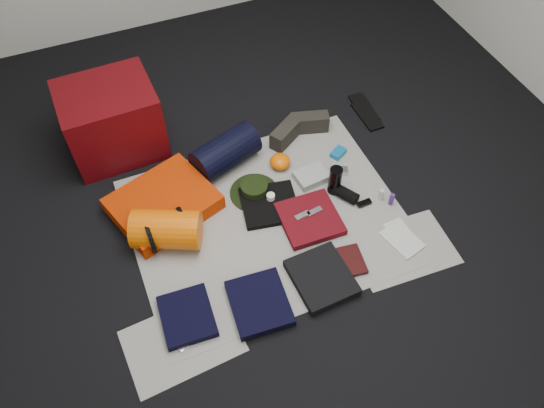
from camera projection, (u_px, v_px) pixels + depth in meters
name	position (u px, v px, depth m)	size (l,w,h in m)	color
floor	(267.00, 221.00, 3.23)	(4.50, 4.50, 0.02)	black
newspaper_mat	(267.00, 219.00, 3.22)	(1.60, 1.30, 0.01)	#B2B0A4
newspaper_sheet_front_left	(182.00, 341.00, 2.75)	(0.58, 0.40, 0.00)	#B2B0A4
newspaper_sheet_front_right	(403.00, 249.00, 3.09)	(0.58, 0.40, 0.00)	#B2B0A4
red_cabinet	(112.00, 120.00, 3.39)	(0.58, 0.48, 0.48)	#55060A
sleeping_pad	(163.00, 203.00, 3.22)	(0.58, 0.48, 0.11)	#CA3002
stuff_sack	(167.00, 229.00, 3.03)	(0.23, 0.23, 0.39)	#E65C03
sack_strap_left	(150.00, 236.00, 3.01)	(0.22, 0.22, 0.03)	black
sack_strap_right	(183.00, 225.00, 3.06)	(0.22, 0.22, 0.03)	black
navy_duffel	(225.00, 152.00, 3.39)	(0.23, 0.23, 0.43)	black
boonie_brim	(254.00, 193.00, 3.33)	(0.31, 0.31, 0.01)	black
boonie_crown	(254.00, 188.00, 3.30)	(0.17, 0.17, 0.07)	black
hiking_boot_left	(286.00, 133.00, 3.56)	(0.26, 0.10, 0.13)	#292620
hiking_boot_right	(310.00, 123.00, 3.63)	(0.26, 0.10, 0.13)	#292620
flip_flop_left	(364.00, 108.00, 3.81)	(0.11, 0.30, 0.02)	black
flip_flop_right	(367.00, 116.00, 3.76)	(0.11, 0.30, 0.02)	black
trousers_navy_a	(187.00, 316.00, 2.80)	(0.27, 0.31, 0.05)	black
trousers_navy_b	(259.00, 303.00, 2.84)	(0.30, 0.34, 0.05)	black
trousers_charcoal	(322.00, 278.00, 2.94)	(0.31, 0.35, 0.06)	black
black_tshirt	(270.00, 205.00, 3.26)	(0.34, 0.31, 0.03)	black
red_shirt	(310.00, 219.00, 3.19)	(0.34, 0.34, 0.05)	#590911
orange_stuff_sack	(280.00, 162.00, 3.44)	(0.14, 0.14, 0.09)	#E65C03
first_aid_pouch	(311.00, 176.00, 3.39)	(0.20, 0.15, 0.05)	#929A93
water_bottle	(335.00, 180.00, 3.27)	(0.08, 0.08, 0.20)	black
speaker	(343.00, 193.00, 3.29)	(0.07, 0.07, 0.19)	black
compact_camera	(340.00, 171.00, 3.42)	(0.09, 0.06, 0.04)	silver
cyan_case	(338.00, 153.00, 3.52)	(0.11, 0.07, 0.03)	#0F6099
toiletry_purple	(391.00, 199.00, 3.25)	(0.03, 0.03, 0.09)	#482371
toiletry_clear	(381.00, 195.00, 3.27)	(0.03, 0.03, 0.09)	silver
paperback_book	(352.00, 261.00, 3.02)	(0.13, 0.20, 0.03)	black
map_booklet	(402.00, 240.00, 3.11)	(0.16, 0.23, 0.01)	beige
map_printout	(399.00, 231.00, 3.16)	(0.12, 0.16, 0.01)	beige
sunglasses	(364.00, 203.00, 3.27)	(0.09, 0.04, 0.02)	black
key_cluster	(182.00, 342.00, 2.73)	(0.08, 0.08, 0.01)	silver
tape_roll	(271.00, 197.00, 3.25)	(0.05, 0.05, 0.04)	white
energy_bar_a	(302.00, 215.00, 3.16)	(0.10, 0.04, 0.01)	silver
energy_bar_b	(315.00, 211.00, 3.18)	(0.10, 0.04, 0.01)	silver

